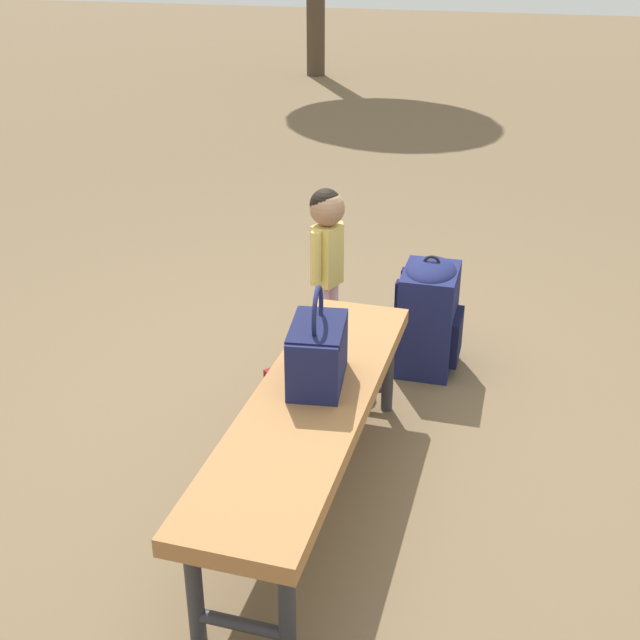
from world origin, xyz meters
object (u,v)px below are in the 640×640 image
object	(u,v)px
handbag	(318,350)
child_standing	(327,246)
backpack_large	(429,312)
park_bench	(310,412)
backpack_small	(289,392)

from	to	relation	value
handbag	child_standing	xyz separation A→B (m)	(1.07, 0.30, -0.03)
backpack_large	park_bench	bearing A→B (deg)	170.00
handbag	backpack_small	distance (m)	0.62
handbag	child_standing	size ratio (longest dim) A/B	0.45
park_bench	child_standing	bearing A→B (deg)	14.88
park_bench	child_standing	size ratio (longest dim) A/B	1.95
park_bench	backpack_small	bearing A→B (deg)	28.20
handbag	child_standing	world-z (taller)	child_standing
handbag	backpack_large	size ratio (longest dim) A/B	0.64
park_bench	child_standing	distance (m)	1.23
backpack_small	child_standing	bearing A→B (deg)	4.40
park_bench	handbag	distance (m)	0.21
child_standing	backpack_large	size ratio (longest dim) A/B	1.44
park_bench	backpack_small	world-z (taller)	park_bench
park_bench	handbag	bearing A→B (deg)	4.85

